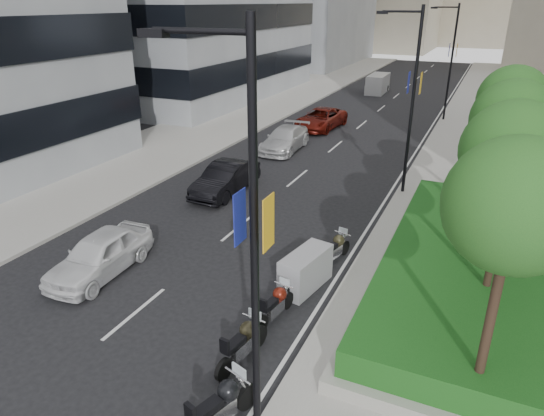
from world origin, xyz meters
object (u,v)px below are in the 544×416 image
Objects in this scene: lamp_post_0 at (247,246)px; motorcycle_2 at (220,407)px; lamp_post_1 at (410,94)px; lamp_post_2 at (450,57)px; motorcycle_5 at (306,270)px; car_a at (100,254)px; car_c at (285,139)px; motorcycle_6 at (335,248)px; car_b at (226,179)px; delivery_van at (377,85)px; car_d at (321,119)px; motorcycle_4 at (276,304)px; motorcycle_3 at (243,343)px.

motorcycle_2 is (-0.88, 0.21, -4.42)m from lamp_post_0.
lamp_post_1 is 18.00m from lamp_post_2.
lamp_post_1 is 3.85× the size of motorcycle_5.
car_c is at bearing 88.10° from car_a.
motorcycle_2 is 22.89m from car_c.
motorcycle_6 is (0.37, 2.17, -0.12)m from motorcycle_5.
car_b is at bearing 47.26° from motorcycle_2.
lamp_post_2 is at bearing 16.81° from motorcycle_2.
motorcycle_6 is 0.44× the size of delivery_van.
car_a is (-7.44, 4.28, 0.13)m from motorcycle_2.
delivery_van is (-6.67, 39.24, 0.22)m from motorcycle_5.
delivery_van is (0.23, 32.56, 0.11)m from car_b.
car_d is at bearing 28.51° from motorcycle_5.
motorcycle_4 is at bearing -69.25° from car_d.
car_d is (-6.97, 21.70, 0.10)m from motorcycle_5.
motorcycle_5 is 9.60m from car_b.
lamp_post_1 reaches higher than motorcycle_6.
lamp_post_1 is 15.62m from car_a.
car_d is (0.23, 6.54, 0.02)m from car_c.
motorcycle_6 is at bearing -80.73° from delivery_van.
motorcycle_6 is at bearing -31.32° from car_b.
car_c reaches higher than motorcycle_5.
car_d is at bearing 106.17° from lamp_post_0.
lamp_post_1 is 1.99× the size of car_a.
lamp_post_0 is 1.00× the size of lamp_post_1.
motorcycle_5 is (-1.25, -10.35, -4.40)m from lamp_post_1.
motorcycle_3 is 0.44× the size of car_c.
motorcycle_3 is 4.19m from motorcycle_5.
lamp_post_0 is at bearing -69.00° from car_d.
car_a is 0.87× the size of car_c.
car_d reaches higher than motorcycle_2.
car_a reaches higher than motorcycle_5.
delivery_van is at bearing 86.48° from car_c.
car_c is at bearing 92.51° from car_b.
motorcycle_5 is 16.79m from car_c.
motorcycle_5 reaches higher than motorcycle_6.
car_d is (-8.22, 28.35, -4.29)m from lamp_post_0.
lamp_post_1 is 15.28m from motorcycle_3.
motorcycle_4 is at bearing -82.57° from delivery_van.
motorcycle_2 is at bearing -156.27° from motorcycle_3.
motorcycle_6 is (-0.87, -8.18, -4.52)m from lamp_post_1.
motorcycle_4 is 6.89m from car_a.
motorcycle_2 is 0.45× the size of car_c.
lamp_post_1 is 10.64m from car_c.
lamp_post_0 is at bearing -85.34° from motorcycle_2.
car_c is (-7.58, 12.99, 0.20)m from motorcycle_6.
motorcycle_4 is at bearing 25.52° from motorcycle_2.
motorcycle_2 is at bearing -166.04° from motorcycle_5.
motorcycle_2 reaches higher than motorcycle_6.
motorcycle_6 is 15.04m from car_c.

